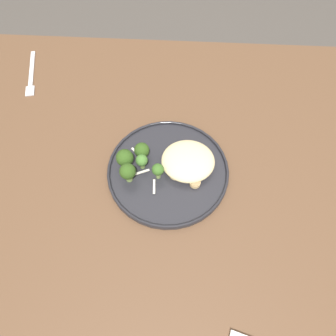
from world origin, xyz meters
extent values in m
plane|color=#47423D|center=(0.00, 0.00, 0.00)|extent=(6.00, 6.00, 0.00)
cube|color=brown|center=(0.00, 0.00, 0.72)|extent=(1.40, 1.00, 0.04)
cube|color=#4B3422|center=(0.64, -0.44, 0.35)|extent=(0.06, 0.06, 0.70)
cylinder|color=#232328|center=(0.05, -0.01, 0.74)|extent=(0.29, 0.29, 0.01)
torus|color=black|center=(0.05, -0.01, 0.75)|extent=(0.29, 0.29, 0.01)
ellipsoid|color=beige|center=(0.01, -0.03, 0.77)|extent=(0.13, 0.12, 0.04)
cylinder|color=#E5C689|center=(0.03, 0.00, 0.76)|extent=(0.03, 0.03, 0.01)
cylinder|color=#958159|center=(0.03, 0.00, 0.77)|extent=(0.03, 0.03, 0.00)
cylinder|color=#DBB77A|center=(0.01, -0.04, 0.76)|extent=(0.03, 0.03, 0.01)
cylinder|color=#8E774F|center=(0.01, -0.04, 0.77)|extent=(0.03, 0.03, 0.00)
cylinder|color=#DBB77A|center=(0.05, -0.03, 0.76)|extent=(0.03, 0.03, 0.01)
cylinder|color=#8E774F|center=(0.05, -0.03, 0.77)|extent=(0.03, 0.03, 0.00)
cylinder|color=#DBB77A|center=(-0.02, -0.02, 0.76)|extent=(0.03, 0.03, 0.01)
cylinder|color=#8E774F|center=(-0.02, -0.02, 0.77)|extent=(0.02, 0.02, 0.00)
cylinder|color=#DBB77A|center=(-0.01, 0.02, 0.76)|extent=(0.03, 0.03, 0.01)
cylinder|color=#8E774F|center=(-0.01, 0.02, 0.77)|extent=(0.02, 0.02, 0.00)
cylinder|color=#7A994C|center=(0.15, -0.02, 0.76)|extent=(0.01, 0.01, 0.02)
sphere|color=#2D4C19|center=(0.15, -0.02, 0.79)|extent=(0.04, 0.04, 0.04)
cylinder|color=#7A994C|center=(0.14, 0.02, 0.76)|extent=(0.02, 0.02, 0.02)
sphere|color=#2D4C19|center=(0.14, 0.02, 0.79)|extent=(0.04, 0.04, 0.04)
cylinder|color=#89A356|center=(0.07, 0.01, 0.76)|extent=(0.02, 0.02, 0.02)
sphere|color=#386023|center=(0.07, 0.01, 0.78)|extent=(0.03, 0.03, 0.03)
cylinder|color=#7A994C|center=(0.11, -0.02, 0.76)|extent=(0.02, 0.02, 0.02)
sphere|color=#42702D|center=(0.11, -0.02, 0.78)|extent=(0.03, 0.03, 0.03)
cylinder|color=#89A356|center=(0.12, -0.05, 0.76)|extent=(0.02, 0.02, 0.02)
sphere|color=#2D4C19|center=(0.12, -0.05, 0.78)|extent=(0.04, 0.04, 0.04)
cube|color=silver|center=(0.13, -0.05, 0.75)|extent=(0.04, 0.04, 0.00)
cube|color=silver|center=(0.12, 0.00, 0.75)|extent=(0.04, 0.02, 0.00)
cube|color=silver|center=(0.08, 0.03, 0.75)|extent=(0.01, 0.04, 0.00)
cube|color=silver|center=(0.48, -0.34, 0.74)|extent=(0.05, 0.15, 0.00)
cube|color=silver|center=(0.46, -0.25, 0.74)|extent=(0.03, 0.04, 0.00)
camera|label=1|loc=(0.03, 0.34, 1.37)|focal=32.01mm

